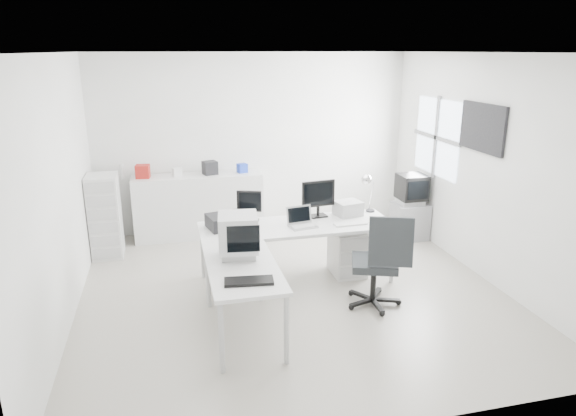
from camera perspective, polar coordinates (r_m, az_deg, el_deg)
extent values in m
cube|color=beige|center=(6.38, 0.43, -9.14)|extent=(5.00, 5.00, 0.01)
cube|color=white|center=(5.72, 0.49, 16.90)|extent=(5.00, 5.00, 0.01)
cube|color=white|center=(8.29, -3.77, 7.22)|extent=(5.00, 0.02, 2.80)
cube|color=white|center=(5.83, -24.12, 1.48)|extent=(0.02, 5.00, 2.80)
cube|color=white|center=(6.92, 21.02, 4.13)|extent=(0.02, 5.00, 2.80)
cube|color=silver|center=(6.77, 6.62, -4.87)|extent=(0.40, 0.50, 0.60)
cube|color=black|center=(6.29, -6.77, -1.45)|extent=(0.53, 0.45, 0.16)
cube|color=silver|center=(6.42, 6.94, -1.76)|extent=(0.42, 0.14, 0.02)
sphere|color=silver|center=(6.56, 9.26, -1.22)|extent=(0.06, 0.06, 0.06)
cube|color=#A8A8A8|center=(6.76, 6.68, -0.03)|extent=(0.38, 0.34, 0.19)
cube|color=black|center=(4.84, -4.37, -8.11)|extent=(0.48, 0.24, 0.03)
cube|color=gray|center=(8.19, 13.33, -1.42)|extent=(0.51, 0.42, 0.56)
cube|color=silver|center=(8.14, -9.88, 0.26)|extent=(1.98, 0.49, 0.99)
cube|color=maroon|center=(7.99, -15.84, 3.93)|extent=(0.22, 0.20, 0.20)
cube|color=silver|center=(7.99, -12.24, 3.94)|extent=(0.16, 0.14, 0.13)
cube|color=black|center=(8.00, -8.67, 4.44)|extent=(0.25, 0.23, 0.20)
cube|color=#1732A6|center=(8.07, -5.11, 4.44)|extent=(0.17, 0.16, 0.14)
cylinder|color=silver|center=(8.04, -17.97, 3.91)|extent=(0.07, 0.07, 0.22)
cube|color=silver|center=(7.65, -19.65, -0.86)|extent=(0.41, 0.49, 1.18)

